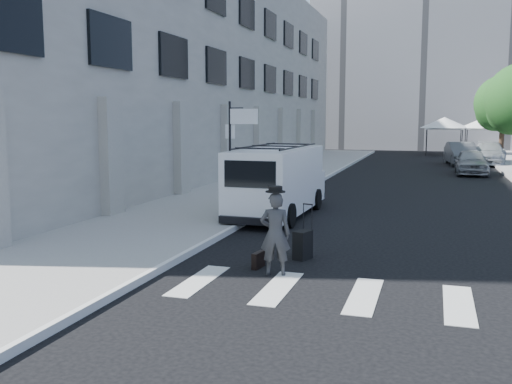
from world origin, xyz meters
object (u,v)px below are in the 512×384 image
Objects in this scene: briefcase at (258,260)px; cargo_van at (278,181)px; parked_car_b at (461,154)px; suitcase at (303,245)px; parked_car_a at (471,162)px; parked_car_c at (489,153)px; businessman at (275,234)px.

cargo_van is at bearing 110.30° from briefcase.
parked_car_b reaches higher than briefcase.
suitcase is at bearing 63.26° from briefcase.
parked_car_a is 0.79× the size of parked_car_c.
suitcase reaches higher than briefcase.
cargo_van is 17.52m from parked_car_a.
parked_car_c is (6.48, 30.52, -0.08)m from businessman.
businessman is 0.93m from briefcase.
cargo_van is (-1.32, 6.42, 0.97)m from briefcase.
cargo_van reaches higher than suitcase.
parked_car_c is (6.23, 29.08, 0.44)m from suitcase.
cargo_van is at bearing -101.49° from parked_car_c.
briefcase is at bearing -106.54° from suitcase.
briefcase is 0.08× the size of parked_car_c.
businessman is 31.20m from parked_car_c.
cargo_van reaches higher than parked_car_c.
parked_car_c reaches higher than suitcase.
briefcase is (-0.48, 0.42, -0.68)m from businessman.
parked_car_b is at bearing -144.76° from parked_car_c.
suitcase is at bearing -111.91° from businessman.
suitcase is at bearing -102.95° from parked_car_a.
parked_car_c reaches higher than briefcase.
cargo_van reaches higher than briefcase.
cargo_van is 1.10× the size of parked_car_c.
suitcase is 28.51m from parked_car_b.
businessman is 0.29× the size of cargo_van.
suitcase is 0.24× the size of parked_car_c.
parked_car_c is at bearing 72.11° from cargo_van.
parked_car_a is at bearing 96.53° from suitcase.
briefcase is at bearing -107.37° from parked_car_b.
parked_car_a is at bearing -94.88° from parked_car_b.
parked_car_c is (6.96, 30.11, 0.60)m from briefcase.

